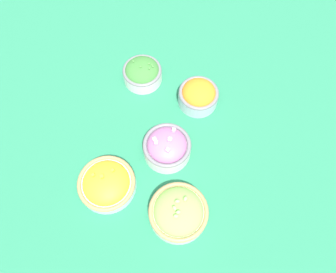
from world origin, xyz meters
name	(u,v)px	position (x,y,z in m)	size (l,w,h in m)	color
ground_plane	(168,141)	(0.00, 0.00, 0.00)	(3.00, 3.00, 0.00)	#23704C
bowl_red_onion	(167,147)	(0.04, 0.01, 0.04)	(0.14, 0.14, 0.09)	silver
bowl_carrots	(198,95)	(-0.15, 0.06, 0.04)	(0.12, 0.12, 0.08)	#B2C1CC
bowl_broccoli	(142,73)	(-0.20, -0.13, 0.03)	(0.12, 0.12, 0.07)	silver
bowl_squash	(107,183)	(0.17, -0.13, 0.02)	(0.16, 0.16, 0.07)	silver
bowl_lettuce	(178,212)	(0.20, 0.08, 0.03)	(0.16, 0.16, 0.08)	silver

